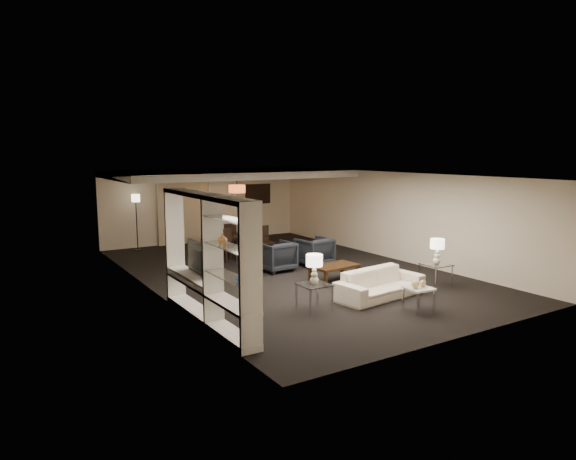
{
  "coord_description": "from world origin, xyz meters",
  "views": [
    {
      "loc": [
        -6.8,
        -10.93,
        3.07
      ],
      "look_at": [
        0.0,
        0.0,
        1.1
      ],
      "focal_mm": 32.0,
      "sensor_mm": 36.0,
      "label": 1
    }
  ],
  "objects_px": {
    "table_lamp_right": "(437,252)",
    "chair_fl": "(210,239)",
    "sofa": "(380,284)",
    "dining_table": "(237,245)",
    "chair_fm": "(228,237)",
    "side_table_left": "(314,297)",
    "floor_speaker": "(210,264)",
    "vase_blue": "(241,276)",
    "chair_nm": "(247,244)",
    "marble_table": "(418,299)",
    "television": "(194,259)",
    "coffee_table": "(334,273)",
    "pendant_light": "(237,189)",
    "armchair_right": "(314,252)",
    "floor_lamp": "(137,223)",
    "chair_nr": "(265,242)",
    "side_table_right": "(436,275)",
    "armchair_left": "(276,256)",
    "vase_amber": "(222,239)",
    "chair_fr": "(245,236)",
    "table_lamp_left": "(314,269)",
    "chair_nl": "(228,246)"
  },
  "relations": [
    {
      "from": "chair_nr",
      "to": "chair_fl",
      "type": "xyz_separation_m",
      "value": [
        -1.2,
        1.3,
        0.0
      ]
    },
    {
      "from": "chair_fl",
      "to": "chair_fr",
      "type": "height_order",
      "value": "same"
    },
    {
      "from": "pendant_light",
      "to": "dining_table",
      "type": "bearing_deg",
      "value": -117.25
    },
    {
      "from": "chair_fl",
      "to": "floor_speaker",
      "type": "bearing_deg",
      "value": 59.02
    },
    {
      "from": "vase_blue",
      "to": "chair_nm",
      "type": "xyz_separation_m",
      "value": [
        3.17,
        5.92,
        -0.69
      ]
    },
    {
      "from": "pendant_light",
      "to": "dining_table",
      "type": "xyz_separation_m",
      "value": [
        -0.44,
        -0.86,
        -1.61
      ]
    },
    {
      "from": "sofa",
      "to": "television",
      "type": "relative_size",
      "value": 1.93
    },
    {
      "from": "vase_blue",
      "to": "floor_lamp",
      "type": "xyz_separation_m",
      "value": [
        0.86,
        8.93,
        -0.26
      ]
    },
    {
      "from": "chair_nm",
      "to": "chair_fr",
      "type": "relative_size",
      "value": 1.0
    },
    {
      "from": "side_table_left",
      "to": "table_lamp_right",
      "type": "bearing_deg",
      "value": 0.0
    },
    {
      "from": "side_table_left",
      "to": "side_table_right",
      "type": "height_order",
      "value": "same"
    },
    {
      "from": "pendant_light",
      "to": "television",
      "type": "distance_m",
      "value": 6.53
    },
    {
      "from": "sofa",
      "to": "dining_table",
      "type": "distance_m",
      "value": 5.67
    },
    {
      "from": "coffee_table",
      "to": "floor_speaker",
      "type": "relative_size",
      "value": 1.15
    },
    {
      "from": "table_lamp_right",
      "to": "table_lamp_left",
      "type": "bearing_deg",
      "value": 180.0
    },
    {
      "from": "table_lamp_right",
      "to": "chair_fl",
      "type": "height_order",
      "value": "table_lamp_right"
    },
    {
      "from": "side_table_left",
      "to": "floor_speaker",
      "type": "xyz_separation_m",
      "value": [
        -0.92,
        2.91,
        0.23
      ]
    },
    {
      "from": "pendant_light",
      "to": "vase_amber",
      "type": "height_order",
      "value": "pendant_light"
    },
    {
      "from": "television",
      "to": "floor_speaker",
      "type": "distance_m",
      "value": 2.19
    },
    {
      "from": "marble_table",
      "to": "television",
      "type": "xyz_separation_m",
      "value": [
        -3.72,
        2.2,
        0.82
      ]
    },
    {
      "from": "coffee_table",
      "to": "dining_table",
      "type": "xyz_separation_m",
      "value": [
        -0.58,
        4.04,
        0.1
      ]
    },
    {
      "from": "vase_blue",
      "to": "chair_nl",
      "type": "xyz_separation_m",
      "value": [
        2.57,
        5.92,
        -0.69
      ]
    },
    {
      "from": "side_table_right",
      "to": "marble_table",
      "type": "height_order",
      "value": "side_table_right"
    },
    {
      "from": "table_lamp_right",
      "to": "vase_amber",
      "type": "xyz_separation_m",
      "value": [
        -5.45,
        -0.27,
        0.82
      ]
    },
    {
      "from": "armchair_right",
      "to": "armchair_left",
      "type": "bearing_deg",
      "value": -5.29
    },
    {
      "from": "coffee_table",
      "to": "chair_fl",
      "type": "height_order",
      "value": "chair_fl"
    },
    {
      "from": "chair_fm",
      "to": "armchair_left",
      "type": "bearing_deg",
      "value": 88.84
    },
    {
      "from": "vase_amber",
      "to": "dining_table",
      "type": "relative_size",
      "value": 0.1
    },
    {
      "from": "side_table_left",
      "to": "vase_amber",
      "type": "xyz_separation_m",
      "value": [
        -2.05,
        -0.27,
        1.38
      ]
    },
    {
      "from": "coffee_table",
      "to": "chair_nr",
      "type": "height_order",
      "value": "chair_nr"
    },
    {
      "from": "chair_fm",
      "to": "chair_fr",
      "type": "distance_m",
      "value": 0.6
    },
    {
      "from": "armchair_right",
      "to": "marble_table",
      "type": "relative_size",
      "value": 1.79
    },
    {
      "from": "table_lamp_left",
      "to": "vase_blue",
      "type": "distance_m",
      "value": 2.27
    },
    {
      "from": "television",
      "to": "side_table_left",
      "type": "bearing_deg",
      "value": -118.66
    },
    {
      "from": "chair_nr",
      "to": "chair_fm",
      "type": "bearing_deg",
      "value": 115.41
    },
    {
      "from": "armchair_right",
      "to": "television",
      "type": "bearing_deg",
      "value": 21.7
    },
    {
      "from": "chair_fl",
      "to": "chair_fm",
      "type": "relative_size",
      "value": 1.0
    },
    {
      "from": "vase_amber",
      "to": "chair_nm",
      "type": "distance_m",
      "value": 6.26
    },
    {
      "from": "pendant_light",
      "to": "table_lamp_right",
      "type": "xyz_separation_m",
      "value": [
        1.84,
        -6.5,
        -1.1
      ]
    },
    {
      "from": "sofa",
      "to": "table_lamp_left",
      "type": "relative_size",
      "value": 3.53
    },
    {
      "from": "floor_speaker",
      "to": "dining_table",
      "type": "xyz_separation_m",
      "value": [
        2.05,
        2.73,
        -0.19
      ]
    },
    {
      "from": "coffee_table",
      "to": "vase_blue",
      "type": "bearing_deg",
      "value": -145.94
    },
    {
      "from": "armchair_right",
      "to": "side_table_left",
      "type": "xyz_separation_m",
      "value": [
        -2.3,
        -3.3,
        -0.12
      ]
    },
    {
      "from": "floor_speaker",
      "to": "chair_nl",
      "type": "bearing_deg",
      "value": 37.9
    },
    {
      "from": "side_table_left",
      "to": "chair_fr",
      "type": "bearing_deg",
      "value": 74.68
    },
    {
      "from": "pendant_light",
      "to": "chair_nr",
      "type": "bearing_deg",
      "value": -84.02
    },
    {
      "from": "side_table_right",
      "to": "chair_nr",
      "type": "bearing_deg",
      "value": 108.6
    },
    {
      "from": "side_table_left",
      "to": "marble_table",
      "type": "distance_m",
      "value": 2.03
    },
    {
      "from": "chair_fm",
      "to": "marble_table",
      "type": "bearing_deg",
      "value": 93.74
    },
    {
      "from": "chair_nm",
      "to": "dining_table",
      "type": "bearing_deg",
      "value": 90.25
    }
  ]
}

